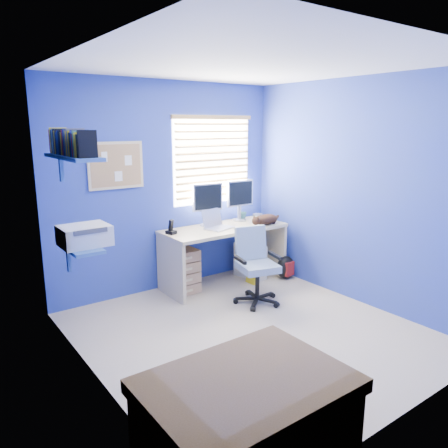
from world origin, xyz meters
TOP-DOWN VIEW (x-y plane):
  - floor at (0.00, 0.00)m, footprint 3.00×3.20m
  - ceiling at (0.00, 0.00)m, footprint 3.00×3.20m
  - wall_back at (0.00, 1.60)m, footprint 3.00×0.01m
  - wall_front at (0.00, -1.60)m, footprint 3.00×0.01m
  - wall_left at (-1.50, 0.00)m, footprint 0.01×3.20m
  - wall_right at (1.50, 0.00)m, footprint 0.01×3.20m
  - desk at (0.59, 1.26)m, footprint 1.59×0.65m
  - laptop at (0.49, 1.22)m, footprint 0.38×0.33m
  - monitor_left at (0.46, 1.44)m, footprint 0.41×0.17m
  - monitor_right at (0.98, 1.45)m, footprint 0.40×0.13m
  - phone at (-0.12, 1.34)m, footprint 0.12×0.13m
  - mug at (1.05, 1.47)m, footprint 0.10×0.09m
  - cd_spindle at (1.24, 1.38)m, footprint 0.13×0.13m
  - cat at (1.11, 1.06)m, footprint 0.39×0.24m
  - tower_pc at (1.01, 1.24)m, footprint 0.24×0.46m
  - drawer_boxes at (0.00, 1.28)m, footprint 0.35×0.28m
  - yellow_book at (0.87, 1.04)m, footprint 0.03×0.17m
  - backpack at (1.35, 0.92)m, footprint 0.28×0.23m
  - bed_corner at (-1.09, -1.28)m, footprint 1.14×0.81m
  - office_chair at (0.53, 0.56)m, footprint 0.60×0.60m
  - window_blinds at (0.65, 1.57)m, footprint 1.15×0.05m
  - corkboard at (-0.65, 1.58)m, footprint 0.64×0.02m
  - wall_shelves at (-1.35, 0.75)m, footprint 0.42×0.90m

SIDE VIEW (x-z plane):
  - floor at x=0.00m, z-range 0.00..0.00m
  - yellow_book at x=0.87m, z-range 0.00..0.24m
  - backpack at x=1.35m, z-range 0.00..0.31m
  - tower_pc at x=1.01m, z-range 0.00..0.45m
  - drawer_boxes at x=0.00m, z-range 0.00..0.54m
  - bed_corner at x=-1.09m, z-range 0.00..0.55m
  - office_chair at x=0.53m, z-range -0.11..0.75m
  - desk at x=0.59m, z-range 0.00..0.74m
  - cd_spindle at x=1.24m, z-range 0.74..0.81m
  - mug at x=1.05m, z-range 0.74..0.84m
  - cat at x=1.11m, z-range 0.74..0.87m
  - phone at x=-0.12m, z-range 0.74..0.91m
  - laptop at x=0.49m, z-range 0.74..0.96m
  - monitor_left at x=0.46m, z-range 0.74..1.28m
  - monitor_right at x=0.98m, z-range 0.74..1.28m
  - wall_back at x=0.00m, z-range 0.00..2.50m
  - wall_front at x=0.00m, z-range 0.00..2.50m
  - wall_left at x=-1.50m, z-range 0.00..2.50m
  - wall_right at x=1.50m, z-range 0.00..2.50m
  - wall_shelves at x=-1.35m, z-range 0.91..1.96m
  - corkboard at x=-0.65m, z-range 1.29..1.81m
  - window_blinds at x=0.65m, z-range 1.00..2.10m
  - ceiling at x=0.00m, z-range 2.50..2.50m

